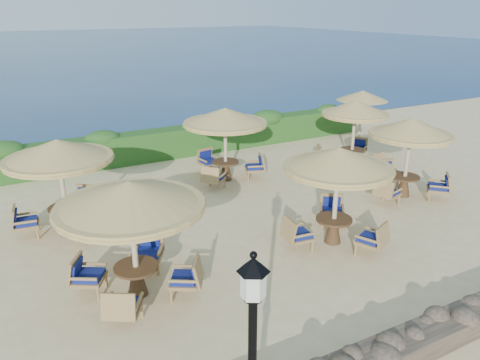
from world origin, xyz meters
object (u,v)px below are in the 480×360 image
Objects in this scene: cafe_set_0 at (131,216)px; cafe_set_5 at (355,121)px; cafe_set_1 at (337,175)px; cafe_set_4 at (225,128)px; cafe_set_3 at (60,165)px; extra_parasol at (363,96)px; cafe_set_2 at (410,142)px.

cafe_set_5 is (10.00, 4.58, -0.06)m from cafe_set_0.
cafe_set_4 is at bearing 93.47° from cafe_set_1.
cafe_set_0 and cafe_set_1 have the same top height.
cafe_set_3 and cafe_set_4 have the same top height.
cafe_set_0 is 1.05× the size of cafe_set_4.
extra_parasol is at bearing 44.54° from cafe_set_1.
cafe_set_4 is at bearing 15.09° from cafe_set_3.
cafe_set_0 is at bearing 178.85° from cafe_set_1.
cafe_set_1 and cafe_set_4 have the same top height.
cafe_set_4 and cafe_set_5 have the same top height.
cafe_set_5 is at bearing -11.42° from cafe_set_4.
cafe_set_2 is at bearing 19.61° from cafe_set_1.
cafe_set_3 is 5.98m from cafe_set_4.
extra_parasol is 0.77× the size of cafe_set_0.
cafe_set_1 and cafe_set_5 have the same top height.
cafe_set_0 is at bearing -78.68° from cafe_set_3.
cafe_set_1 is 6.62m from cafe_set_5.
cafe_set_1 is 1.03× the size of cafe_set_5.
cafe_set_3 is at bearing 145.92° from cafe_set_1.
cafe_set_3 and cafe_set_5 have the same top height.
cafe_set_2 is at bearing -99.28° from cafe_set_5.
cafe_set_4 is at bearing 168.58° from cafe_set_5.
cafe_set_3 is (-13.53, -3.15, -0.23)m from extra_parasol.
cafe_set_3 is at bearing -177.13° from cafe_set_5.
cafe_set_2 and cafe_set_5 have the same top height.
extra_parasol is at bearing 13.11° from cafe_set_3.
cafe_set_4 is (4.97, 5.59, 0.05)m from cafe_set_0.
extra_parasol is 0.87× the size of cafe_set_5.
cafe_set_2 reaches higher than extra_parasol.
cafe_set_4 is (-7.76, -1.59, -0.22)m from extra_parasol.
cafe_set_1 and cafe_set_2 have the same top height.
cafe_set_1 is 0.98× the size of cafe_set_3.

